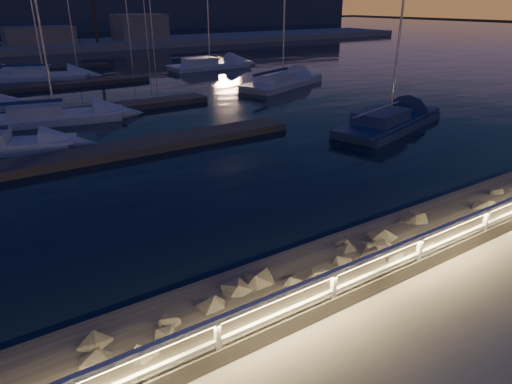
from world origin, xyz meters
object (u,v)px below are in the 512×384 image
guard_rail (297,297)px  sailboat_h (281,81)px  sailboat_k (41,75)px  sailboat_c (51,116)px  sailboat_d (388,121)px  sailboat_l (208,65)px

guard_rail → sailboat_h: sailboat_h is taller
sailboat_h → sailboat_k: sailboat_h is taller
sailboat_c → sailboat_k: size_ratio=0.99×
sailboat_c → sailboat_d: 21.10m
sailboat_k → sailboat_l: sailboat_l is taller
guard_rail → sailboat_l: bearing=64.4°
sailboat_c → sailboat_d: bearing=-26.6°
sailboat_c → sailboat_l: 25.99m
sailboat_c → sailboat_k: 19.10m
guard_rail → sailboat_d: bearing=35.9°
sailboat_d → sailboat_l: (3.32, 29.42, 0.01)m
sailboat_k → sailboat_l: bearing=9.9°
guard_rail → sailboat_c: bearing=90.6°
sailboat_c → sailboat_h: 20.21m
sailboat_c → sailboat_l: sailboat_l is taller
sailboat_k → sailboat_l: (17.27, -2.35, 0.02)m
sailboat_h → sailboat_l: (-0.01, 14.04, -0.01)m
guard_rail → sailboat_l: 45.85m
sailboat_h → sailboat_d: bearing=-124.1°
guard_rail → sailboat_k: sailboat_k is taller
guard_rail → sailboat_d: size_ratio=2.71×
guard_rail → sailboat_c: sailboat_c is taller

